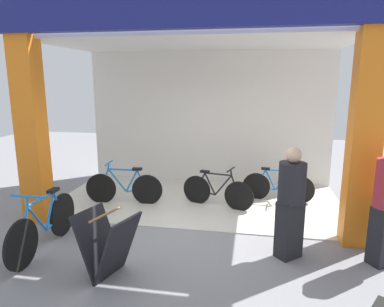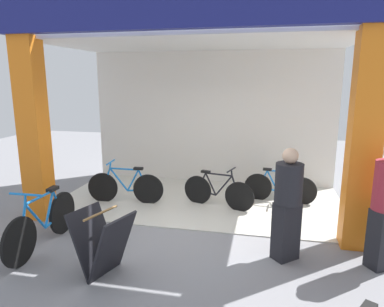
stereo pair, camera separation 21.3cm
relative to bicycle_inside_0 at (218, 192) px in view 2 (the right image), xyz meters
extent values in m
plane|color=gray|center=(-0.42, -1.15, -0.32)|extent=(19.41, 19.41, 0.00)
cube|color=beige|center=(-0.42, 0.31, -0.31)|extent=(5.71, 2.92, 0.02)
cube|color=silver|center=(-0.42, 1.77, 1.26)|extent=(5.71, 0.12, 3.16)
cube|color=orange|center=(-3.07, -1.15, 1.26)|extent=(0.41, 0.36, 3.16)
cube|color=orange|center=(2.23, -1.15, 1.26)|extent=(0.41, 0.36, 3.16)
cube|color=silver|center=(-0.42, 0.31, 2.81)|extent=(5.71, 2.92, 0.06)
cylinder|color=black|center=(-0.42, 0.12, -0.03)|extent=(0.56, 0.20, 0.58)
cylinder|color=black|center=(0.43, -0.12, -0.03)|extent=(0.56, 0.20, 0.58)
cylinder|color=black|center=(-0.22, 0.06, -0.06)|extent=(0.38, 0.14, 0.07)
cylinder|color=black|center=(-0.14, 0.04, 0.13)|extent=(0.25, 0.10, 0.43)
cylinder|color=black|center=(0.12, -0.03, 0.14)|extent=(0.35, 0.13, 0.45)
cylinder|color=black|center=(0.01, 0.00, 0.35)|extent=(0.54, 0.18, 0.05)
cylinder|color=black|center=(-0.33, 0.10, 0.15)|extent=(0.19, 0.08, 0.39)
cylinder|color=black|center=(0.35, -0.10, 0.16)|extent=(0.17, 0.08, 0.40)
cylinder|color=black|center=(0.27, -0.08, 0.41)|extent=(0.06, 0.04, 0.12)
cylinder|color=black|center=(0.26, -0.08, 0.47)|extent=(0.14, 0.39, 0.03)
cube|color=black|center=(-0.25, 0.07, 0.37)|extent=(0.19, 0.13, 0.04)
cylinder|color=black|center=(-1.38, -0.10, -0.02)|extent=(0.61, 0.10, 0.61)
cylinder|color=black|center=(-2.32, -0.18, -0.02)|extent=(0.61, 0.10, 0.61)
cylinder|color=blue|center=(-1.61, -0.12, -0.04)|extent=(0.41, 0.07, 0.08)
cylinder|color=blue|center=(-1.69, -0.13, 0.16)|extent=(0.27, 0.06, 0.46)
cylinder|color=blue|center=(-1.98, -0.15, 0.17)|extent=(0.38, 0.07, 0.48)
cylinder|color=blue|center=(-1.86, -0.14, 0.39)|extent=(0.59, 0.09, 0.05)
cylinder|color=blue|center=(-1.49, -0.11, 0.18)|extent=(0.20, 0.05, 0.41)
cylinder|color=blue|center=(-2.23, -0.18, 0.19)|extent=(0.18, 0.05, 0.42)
cylinder|color=blue|center=(-2.15, -0.17, 0.46)|extent=(0.05, 0.04, 0.13)
cylinder|color=blue|center=(-2.14, -0.17, 0.52)|extent=(0.07, 0.43, 0.03)
cube|color=black|center=(-1.57, -0.12, 0.41)|extent=(0.19, 0.11, 0.05)
cylinder|color=black|center=(0.76, 0.58, -0.04)|extent=(0.57, 0.09, 0.56)
cylinder|color=black|center=(1.62, 0.50, -0.04)|extent=(0.57, 0.09, 0.56)
cylinder|color=blue|center=(0.96, 0.56, -0.06)|extent=(0.38, 0.07, 0.07)
cylinder|color=blue|center=(1.04, 0.56, 0.12)|extent=(0.25, 0.05, 0.42)
cylinder|color=blue|center=(1.31, 0.53, 0.13)|extent=(0.35, 0.06, 0.44)
cylinder|color=blue|center=(1.20, 0.54, 0.33)|extent=(0.54, 0.08, 0.04)
cylinder|color=blue|center=(0.85, 0.57, 0.14)|extent=(0.19, 0.05, 0.38)
cylinder|color=blue|center=(1.54, 0.51, 0.15)|extent=(0.17, 0.05, 0.39)
cylinder|color=blue|center=(1.46, 0.52, 0.40)|extent=(0.05, 0.04, 0.12)
cylinder|color=blue|center=(1.45, 0.52, 0.45)|extent=(0.07, 0.39, 0.03)
cube|color=black|center=(0.93, 0.57, 0.35)|extent=(0.18, 0.10, 0.04)
cylinder|color=black|center=(-2.31, -1.65, 0.02)|extent=(0.06, 0.68, 0.68)
cylinder|color=black|center=(-2.28, -2.70, 0.02)|extent=(0.06, 0.68, 0.68)
cylinder|color=blue|center=(-2.30, -1.89, -0.01)|extent=(0.05, 0.46, 0.09)
cylinder|color=blue|center=(-2.30, -1.99, 0.21)|extent=(0.04, 0.30, 0.51)
cylinder|color=blue|center=(-2.29, -2.31, 0.22)|extent=(0.05, 0.42, 0.53)
cylinder|color=blue|center=(-2.29, -2.18, 0.47)|extent=(0.05, 0.65, 0.05)
cylinder|color=blue|center=(-2.30, -1.76, 0.24)|extent=(0.04, 0.22, 0.46)
cylinder|color=blue|center=(-2.28, -2.59, 0.25)|extent=(0.04, 0.20, 0.47)
cylinder|color=blue|center=(-2.29, -2.50, 0.54)|extent=(0.04, 0.06, 0.14)
cylinder|color=blue|center=(-2.29, -2.49, 0.61)|extent=(0.47, 0.04, 0.03)
cube|color=black|center=(-2.30, -1.86, 0.49)|extent=(0.11, 0.21, 0.05)
cube|color=black|center=(-1.26, -2.60, 0.09)|extent=(0.52, 0.64, 0.84)
cube|color=black|center=(-0.94, -2.70, 0.09)|extent=(0.52, 0.64, 0.84)
cylinder|color=olive|center=(-1.10, -2.65, 0.51)|extent=(0.20, 0.54, 0.03)
cube|color=black|center=(2.42, -1.73, 0.08)|extent=(0.41, 0.38, 0.81)
cube|color=black|center=(1.19, -1.75, 0.08)|extent=(0.41, 0.40, 0.81)
cylinder|color=black|center=(1.19, -1.75, 0.77)|extent=(0.52, 0.52, 0.55)
sphere|color=#D8AD8C|center=(1.19, -1.75, 1.15)|extent=(0.21, 0.21, 0.21)
camera|label=1|loc=(0.64, -6.39, 2.13)|focal=32.26mm
camera|label=2|loc=(0.85, -6.35, 2.13)|focal=32.26mm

